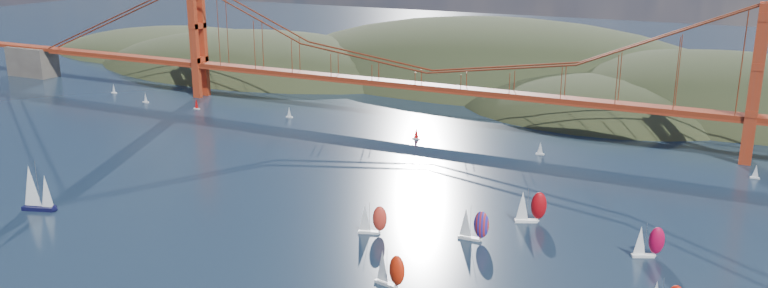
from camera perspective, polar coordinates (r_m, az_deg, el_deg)
headlands at (r=395.07m, az=15.10°, el=2.21°), size 725.00×225.00×96.00m
bridge at (r=307.44m, az=3.22°, el=7.42°), size 552.00×12.00×55.00m
sloop_navy at (r=236.98m, az=-25.03°, el=-3.09°), size 10.16×7.18×14.99m
racer_0 at (r=199.54m, az=-0.92°, el=-5.71°), size 7.93×4.94×8.87m
racer_1 at (r=171.36m, az=0.41°, el=-9.46°), size 8.17×4.30×9.17m
racer_3 at (r=210.69m, az=11.08°, el=-4.67°), size 8.88×6.38×9.97m
racer_4 at (r=196.75m, az=19.47°, el=-6.99°), size 7.99×5.84×8.99m
racer_rwb at (r=196.76m, az=6.80°, el=-6.07°), size 8.23×3.39×9.44m
distant_boat_0 at (r=394.49m, az=-19.90°, el=4.00°), size 3.00×2.00×4.70m
distant_boat_1 at (r=367.85m, az=-17.71°, el=3.38°), size 3.00×2.00×4.70m
distant_boat_2 at (r=347.99m, az=-14.10°, el=2.97°), size 3.00×2.00×4.70m
distant_boat_3 at (r=324.89m, az=-7.24°, el=2.42°), size 3.00×2.00×4.70m
distant_boat_4 at (r=271.50m, az=26.47°, el=-1.89°), size 3.00×2.00×4.70m
distant_boat_8 at (r=274.58m, az=11.82°, el=-0.32°), size 3.00×2.00×4.70m
distant_boat_9 at (r=288.91m, az=2.47°, el=0.82°), size 3.00×2.00×4.70m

